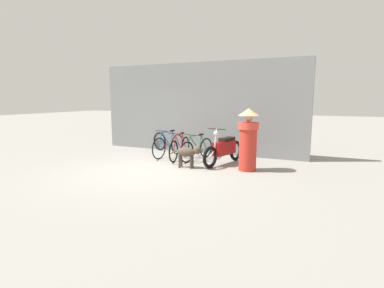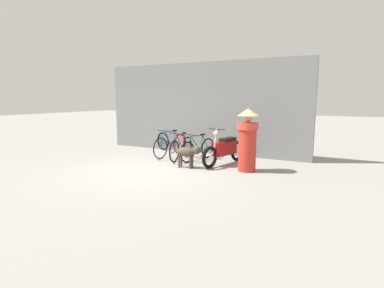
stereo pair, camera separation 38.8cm
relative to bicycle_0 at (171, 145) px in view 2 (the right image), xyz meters
name	(u,v)px [view 2 (the right image)]	position (x,y,z in m)	size (l,w,h in m)	color
ground_plane	(150,170)	(0.54, -1.97, -0.38)	(60.00, 60.00, 0.00)	gray
shop_wall_back	(200,108)	(0.54, 1.19, 1.22)	(7.74, 0.20, 3.22)	slate
bicycle_0	(171,145)	(0.00, 0.00, 0.00)	(0.46, 1.77, 0.92)	black
bicycle_1	(181,148)	(0.56, -0.25, -0.02)	(0.46, 1.70, 0.89)	black
bicycle_2	(198,149)	(1.11, -0.13, -0.03)	(0.52, 1.64, 0.86)	black
motorcycle	(224,149)	(2.08, -0.32, 0.07)	(0.67, 1.99, 1.11)	black
stray_dog	(188,152)	(1.34, -1.23, 0.07)	(1.01, 0.31, 0.65)	#4C3F33
person_in_robes	(247,139)	(2.93, -0.80, 0.51)	(0.76, 0.76, 1.70)	#B72D23
spare_tire_left	(163,141)	(-0.92, 0.94, -0.04)	(0.67, 0.27, 0.69)	black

